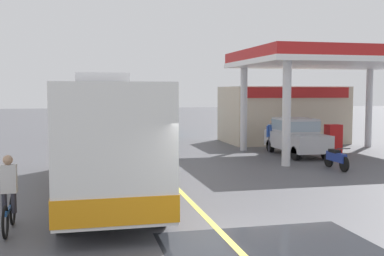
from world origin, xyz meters
TOP-DOWN VIEW (x-y plane):
  - ground at (0.00, 20.00)m, footprint 120.00×120.00m
  - lane_divider_stripe at (0.00, 15.00)m, footprint 0.16×50.00m
  - coach_bus_main at (-2.34, 5.43)m, footprint 2.60×11.04m
  - gas_station_roadside at (9.05, 16.05)m, footprint 9.10×11.95m
  - car_at_pump at (7.21, 12.14)m, footprint 1.70×4.20m
  - minibus_opposing_lane at (2.05, 25.17)m, footprint 2.04×6.13m
  - cyclist_on_shoulder at (-4.59, 1.82)m, footprint 0.34×1.82m
  - motorcycle_parked_forecourt at (6.96, 7.88)m, footprint 0.55×1.80m
  - pedestrian_near_pump at (7.00, 11.37)m, footprint 0.55×0.22m
  - pedestrian_by_shop at (6.49, 13.48)m, footprint 0.55×0.22m
  - car_trailing_behind_bus at (-2.18, 21.52)m, footprint 1.70×4.20m

SIDE VIEW (x-z plane):
  - ground at x=0.00m, z-range 0.00..0.00m
  - lane_divider_stripe at x=0.00m, z-range 0.00..0.01m
  - motorcycle_parked_forecourt at x=6.96m, z-range -0.02..0.90m
  - cyclist_on_shoulder at x=-4.59m, z-range -0.08..1.64m
  - pedestrian_near_pump at x=7.00m, z-range 0.10..1.76m
  - pedestrian_by_shop at x=6.49m, z-range 0.10..1.76m
  - car_at_pump at x=7.21m, z-range 0.10..1.92m
  - car_trailing_behind_bus at x=-2.18m, z-range 0.10..1.92m
  - minibus_opposing_lane at x=2.05m, z-range 0.25..2.69m
  - coach_bus_main at x=-2.34m, z-range -0.12..3.56m
  - gas_station_roadside at x=9.05m, z-range 0.08..5.18m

